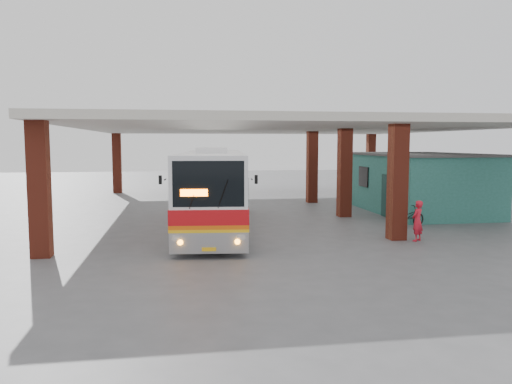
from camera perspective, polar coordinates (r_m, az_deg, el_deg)
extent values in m
plane|color=#515154|center=(21.55, 5.04, -4.13)|extent=(90.00, 90.00, 0.00)
cube|color=maroon|center=(19.47, 15.87, 1.09)|extent=(0.60, 0.60, 4.35)
cube|color=maroon|center=(25.02, 10.08, 2.17)|extent=(0.60, 0.60, 4.35)
cube|color=maroon|center=(30.74, 6.42, 2.85)|extent=(0.60, 0.60, 4.35)
cube|color=maroon|center=(17.21, -23.51, 0.27)|extent=(0.60, 0.60, 4.35)
cube|color=maroon|center=(37.87, -15.60, 3.19)|extent=(0.60, 0.60, 4.35)
cube|color=maroon|center=(40.58, 12.96, 3.40)|extent=(0.60, 0.60, 4.35)
cube|color=beige|center=(27.70, 2.83, 7.39)|extent=(21.00, 23.00, 0.30)
cube|color=#2A6959|center=(27.76, 18.19, 0.91)|extent=(5.00, 8.00, 3.00)
cube|color=#4A4A4A|center=(27.68, 18.29, 4.11)|extent=(5.20, 8.20, 0.12)
cube|color=#143833|center=(25.37, 14.64, -0.43)|extent=(0.08, 0.95, 2.10)
cube|color=black|center=(28.07, 12.22, 1.73)|extent=(0.08, 1.20, 1.00)
cube|color=black|center=(28.06, 12.16, 1.73)|extent=(0.04, 1.30, 1.10)
cube|color=white|center=(21.35, -4.90, 0.84)|extent=(3.60, 12.00, 2.76)
cube|color=white|center=(20.29, -5.01, 4.77)|extent=(1.46, 3.06, 0.25)
cube|color=gray|center=(15.85, -5.38, -5.68)|extent=(2.51, 0.63, 0.69)
cube|color=red|center=(21.40, -4.89, -0.60)|extent=(3.64, 12.00, 0.49)
cube|color=#E95D0C|center=(21.44, -4.89, -1.43)|extent=(3.64, 12.00, 0.13)
cube|color=yellow|center=(21.45, -4.88, -1.73)|extent=(3.64, 12.00, 0.10)
cube|color=black|center=(15.46, -5.46, 0.93)|extent=(2.21, 0.31, 1.43)
cube|color=black|center=(22.17, -8.08, 2.26)|extent=(0.91, 8.83, 0.89)
cube|color=black|center=(22.11, -1.65, 2.30)|extent=(0.91, 8.83, 0.89)
cube|color=#FF5905|center=(15.45, -7.10, -0.08)|extent=(0.84, 0.13, 0.22)
sphere|color=orange|center=(15.70, -8.65, -5.72)|extent=(0.18, 0.18, 0.18)
sphere|color=orange|center=(15.64, -2.14, -5.70)|extent=(0.18, 0.18, 0.18)
cube|color=yellow|center=(15.68, -5.40, -6.54)|extent=(0.44, 0.07, 0.12)
cylinder|color=black|center=(17.49, -8.66, -4.81)|extent=(0.41, 1.01, 0.98)
cylinder|color=black|center=(17.43, -1.73, -4.79)|extent=(0.41, 1.01, 0.98)
cylinder|color=black|center=(24.97, -7.10, -1.67)|extent=(0.41, 1.01, 0.98)
cylinder|color=black|center=(24.92, -2.27, -1.64)|extent=(0.41, 1.01, 0.98)
cylinder|color=black|center=(26.23, -6.92, -1.32)|extent=(0.41, 1.01, 0.98)
cylinder|color=black|center=(26.19, -2.33, -1.29)|extent=(0.41, 1.01, 0.98)
imported|color=black|center=(22.65, 16.97, -2.71)|extent=(1.84, 1.06, 0.91)
imported|color=red|center=(19.48, 17.96, -3.16)|extent=(0.66, 0.63, 1.52)
cube|color=red|center=(30.29, 9.58, -0.94)|extent=(0.46, 0.46, 0.06)
cube|color=red|center=(30.29, 9.91, -0.44)|extent=(0.10, 0.42, 0.59)
cylinder|color=black|center=(30.11, 9.33, -1.22)|extent=(0.03, 0.03, 0.20)
cylinder|color=black|center=(30.17, 9.95, -1.21)|extent=(0.03, 0.03, 0.20)
cylinder|color=black|center=(30.43, 9.20, -1.14)|extent=(0.03, 0.03, 0.20)
cylinder|color=black|center=(30.50, 9.82, -1.14)|extent=(0.03, 0.03, 0.20)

